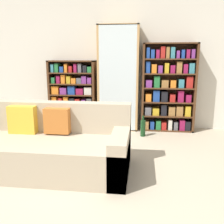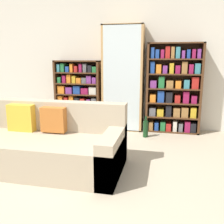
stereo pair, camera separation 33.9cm
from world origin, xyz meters
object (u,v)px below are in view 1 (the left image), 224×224
at_px(couch, 46,147).
at_px(wine_bottle, 143,128).
at_px(bookshelf_left, 73,95).
at_px(bookshelf_right, 168,89).
at_px(display_cabinet, 118,79).

bearing_deg(couch, wine_bottle, 50.75).
height_order(bookshelf_left, bookshelf_right, bookshelf_right).
distance_m(couch, bookshelf_right, 2.61).
height_order(display_cabinet, bookshelf_right, display_cabinet).
relative_size(bookshelf_right, wine_bottle, 4.38).
bearing_deg(wine_bottle, bookshelf_left, 161.51).
xyz_separation_m(bookshelf_right, wine_bottle, (-0.46, -0.47, -0.64)).
height_order(couch, bookshelf_right, bookshelf_right).
bearing_deg(wine_bottle, display_cabinet, 137.17).
distance_m(bookshelf_left, bookshelf_right, 1.86).
xyz_separation_m(display_cabinet, bookshelf_right, (0.94, 0.02, -0.18)).
xyz_separation_m(bookshelf_left, wine_bottle, (1.40, -0.47, -0.50)).
bearing_deg(bookshelf_right, display_cabinet, -179.05).
bearing_deg(couch, bookshelf_left, 95.64).
relative_size(display_cabinet, bookshelf_right, 1.20).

